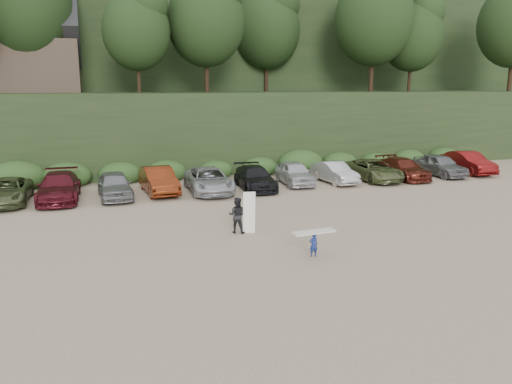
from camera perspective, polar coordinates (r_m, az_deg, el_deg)
name	(u,v)px	position (r m, az deg, el deg)	size (l,w,h in m)	color
ground	(270,234)	(22.63, 1.60, -4.80)	(120.00, 120.00, 0.00)	tan
hillside_backdrop	(156,41)	(56.93, -11.39, 16.60)	(90.00, 41.50, 28.00)	black
parked_cars	(230,178)	(32.00, -2.96, 1.63)	(39.37, 6.01, 1.62)	#A2A2A7
child_surfer	(314,239)	(19.65, 6.60, -5.38)	(1.75, 0.60, 1.04)	navy
adult_surfer	(238,215)	(22.57, -2.06, -2.64)	(1.28, 0.94, 1.94)	black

